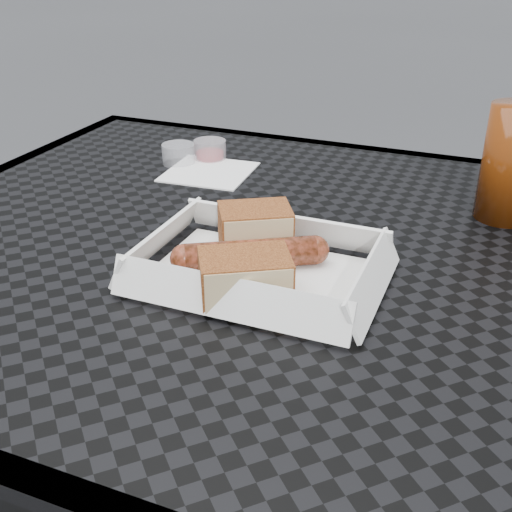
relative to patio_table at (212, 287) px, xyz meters
The scene contains 10 objects.
patio_table is the anchor object (origin of this frame).
food_tray 0.15m from the patio_table, 39.32° to the right, with size 0.22×0.15×0.00m, color white.
bratwurst 0.14m from the patio_table, 40.04° to the right, with size 0.15×0.10×0.03m.
bread_near 0.13m from the patio_table, 20.13° to the right, with size 0.08×0.06×0.05m, color brown.
bread_far 0.19m from the patio_table, 51.54° to the right, with size 0.09×0.06×0.04m, color brown.
veg_garnish 0.22m from the patio_table, 40.41° to the right, with size 0.03×0.03×0.00m.
napkin 0.22m from the patio_table, 116.02° to the left, with size 0.12×0.12×0.00m, color white.
condiment_cup_sauce 0.28m from the patio_table, 115.62° to the left, with size 0.05×0.05×0.03m, color maroon.
condiment_cup_empty 0.27m from the patio_table, 126.44° to the left, with size 0.05×0.05×0.03m, color silver.
drink_glass 0.39m from the patio_table, 29.12° to the left, with size 0.07×0.07×0.14m, color #532007.
Camera 1 is at (0.31, -0.62, 1.07)m, focal length 45.00 mm.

